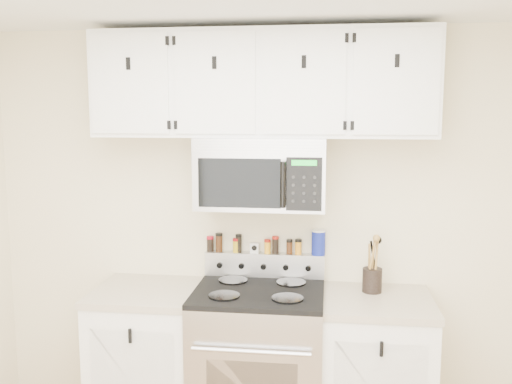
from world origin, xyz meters
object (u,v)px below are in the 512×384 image
(range, at_px, (259,364))
(salt_canister, at_px, (318,242))
(microwave, at_px, (262,173))
(utensil_crock, at_px, (372,278))

(range, height_order, salt_canister, salt_canister)
(microwave, height_order, utensil_crock, microwave)
(range, xyz_separation_m, salt_canister, (0.34, 0.28, 0.69))
(utensil_crock, relative_size, salt_canister, 2.11)
(range, bearing_deg, utensil_crock, 11.43)
(microwave, xyz_separation_m, utensil_crock, (0.66, 0.01, -0.62))
(range, xyz_separation_m, utensil_crock, (0.67, 0.13, 0.52))
(range, bearing_deg, salt_canister, 39.70)
(microwave, xyz_separation_m, salt_canister, (0.34, 0.16, -0.45))
(microwave, height_order, salt_canister, microwave)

